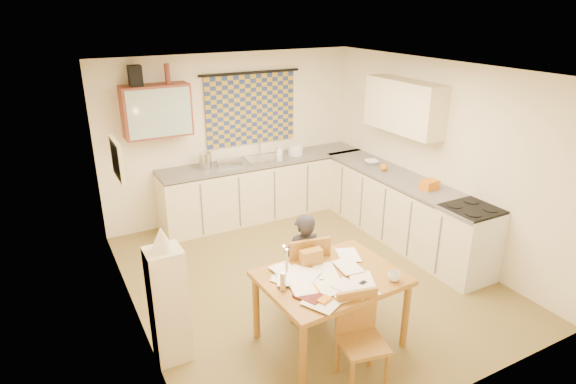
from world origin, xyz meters
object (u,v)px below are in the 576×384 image
dining_table (330,309)px  chair_far (304,287)px  person (303,265)px  counter_right (401,209)px  shelf_stand (169,305)px  stove (467,243)px  counter_back (266,188)px

dining_table → chair_far: bearing=84.2°
dining_table → person: person is taller
counter_right → person: bearing=-157.5°
chair_far → shelf_stand: (-1.46, -0.05, 0.28)m
counter_right → stove: (0.00, -1.19, 0.01)m
person → shelf_stand: size_ratio=1.01×
dining_table → chair_far: 0.57m
person → shelf_stand: bearing=5.6°
counter_back → counter_right: (1.30, -1.67, -0.00)m
shelf_stand → dining_table: bearing=-19.8°
counter_back → person: (-0.79, -2.54, 0.13)m
dining_table → chair_far: (0.03, 0.56, -0.08)m
counter_right → chair_far: size_ratio=3.10×
person → stove: bearing=174.9°
counter_back → person: bearing=-107.4°
dining_table → shelf_stand: bearing=157.5°
stove → counter_right: bearing=90.0°
counter_back → shelf_stand: shelf_stand is taller
counter_back → stove: bearing=-65.6°
stove → shelf_stand: size_ratio=0.81×
dining_table → person: (0.02, 0.56, 0.20)m
stove → chair_far: chair_far is taller
person → counter_right: bearing=-153.8°
dining_table → counter_right: bearing=31.4°
counter_back → shelf_stand: 3.43m
counter_back → counter_right: 2.12m
chair_far → shelf_stand: bearing=11.9°
counter_back → counter_right: bearing=-52.1°
stove → person: (-2.09, 0.32, 0.12)m
counter_right → dining_table: bearing=-145.9°
counter_right → chair_far: chair_far is taller
counter_right → stove: size_ratio=3.18×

